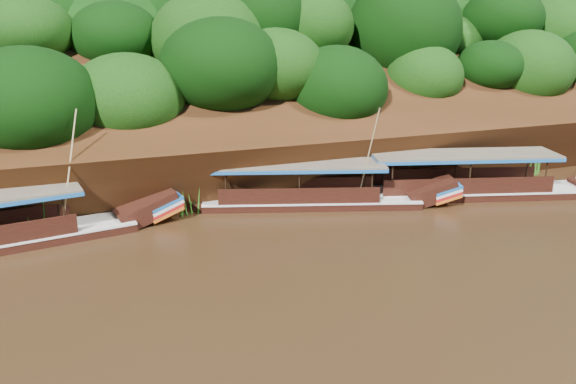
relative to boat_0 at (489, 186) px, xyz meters
name	(u,v)px	position (x,y,z in m)	size (l,w,h in m)	color
ground	(349,266)	(-12.58, -6.19, -0.62)	(160.00, 160.00, 0.00)	black
riverbank	(222,131)	(-12.59, 16.54, 1.27)	(120.00, 30.06, 19.40)	#321C0B
boat_0	(489,186)	(0.00, 0.00, 0.00)	(16.83, 6.71, 7.56)	black
boat_1	(325,196)	(-10.21, 1.83, -0.04)	(14.79, 6.53, 6.42)	black
reeds	(226,192)	(-15.65, 3.50, 0.30)	(49.44, 2.26, 2.17)	#2D6A1A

